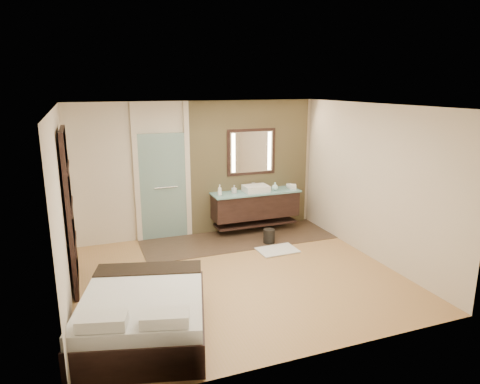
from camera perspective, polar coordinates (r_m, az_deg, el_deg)
name	(u,v)px	position (r m, az deg, el deg)	size (l,w,h in m)	color
floor	(238,276)	(7.03, -0.28, -11.15)	(5.00, 5.00, 0.00)	#AF8349
tile_strip	(238,239)	(8.60, -0.24, -6.25)	(3.80, 1.30, 0.01)	#3D2D21
stone_wall	(250,166)	(8.96, 1.39, 3.52)	(2.60, 0.08, 2.70)	tan
vanity	(255,205)	(8.88, 2.07, -1.70)	(1.85, 0.55, 0.88)	black
mirror_unit	(251,152)	(8.87, 1.53, 5.36)	(1.06, 0.04, 0.96)	black
frosted_door	(163,182)	(8.50, -10.25, 1.28)	(1.10, 0.12, 2.70)	silver
shoji_partition	(70,209)	(6.80, -21.73, -2.16)	(0.06, 1.20, 2.40)	black
bed	(144,313)	(5.54, -12.69, -15.52)	(1.88, 2.14, 0.70)	black
bath_mat	(277,250)	(8.04, 5.01, -7.72)	(0.72, 0.50, 0.02)	white
waste_bin	(269,236)	(8.36, 3.89, -5.91)	(0.22, 0.22, 0.28)	black
tissue_box	(293,187)	(9.06, 7.09, 0.71)	(0.12, 0.12, 0.10)	white
soap_bottle_a	(220,190)	(8.44, -2.73, 0.24)	(0.09, 0.09, 0.22)	white
soap_bottle_b	(234,189)	(8.63, -0.80, 0.37)	(0.07, 0.08, 0.17)	#B2B2B2
soap_bottle_c	(275,186)	(8.91, 4.68, 0.77)	(0.13, 0.13, 0.17)	#C4F6EE
cup	(289,186)	(9.10, 6.57, 0.79)	(0.13, 0.13, 0.10)	silver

